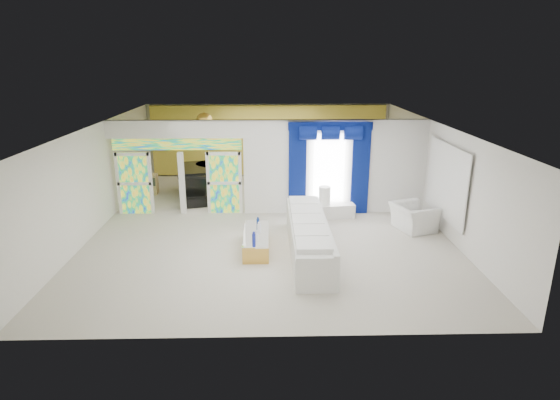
{
  "coord_description": "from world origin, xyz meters",
  "views": [
    {
      "loc": [
        0.0,
        -13.22,
        4.85
      ],
      "look_at": [
        0.3,
        -1.2,
        1.1
      ],
      "focal_mm": 29.51,
      "sensor_mm": 36.0,
      "label": 1
    }
  ],
  "objects_px": {
    "coffee_table": "(256,241)",
    "grand_piano": "(201,180)",
    "armchair": "(413,217)",
    "console_table": "(334,211)",
    "white_sofa": "(309,238)"
  },
  "relations": [
    {
      "from": "white_sofa",
      "to": "coffee_table",
      "type": "bearing_deg",
      "value": 167.11
    },
    {
      "from": "coffee_table",
      "to": "grand_piano",
      "type": "xyz_separation_m",
      "value": [
        -2.16,
        5.22,
        0.29
      ]
    },
    {
      "from": "coffee_table",
      "to": "console_table",
      "type": "bearing_deg",
      "value": 45.39
    },
    {
      "from": "coffee_table",
      "to": "console_table",
      "type": "distance_m",
      "value": 3.38
    },
    {
      "from": "white_sofa",
      "to": "grand_piano",
      "type": "distance_m",
      "value": 6.54
    },
    {
      "from": "coffee_table",
      "to": "armchair",
      "type": "bearing_deg",
      "value": 16.04
    },
    {
      "from": "console_table",
      "to": "white_sofa",
      "type": "bearing_deg",
      "value": -110.69
    },
    {
      "from": "grand_piano",
      "to": "coffee_table",
      "type": "bearing_deg",
      "value": -82.04
    },
    {
      "from": "grand_piano",
      "to": "armchair",
      "type": "bearing_deg",
      "value": -44.79
    },
    {
      "from": "coffee_table",
      "to": "console_table",
      "type": "height_order",
      "value": "same"
    },
    {
      "from": "white_sofa",
      "to": "grand_piano",
      "type": "xyz_separation_m",
      "value": [
        -3.51,
        5.52,
        0.1
      ]
    },
    {
      "from": "console_table",
      "to": "armchair",
      "type": "relative_size",
      "value": 1.11
    },
    {
      "from": "armchair",
      "to": "grand_piano",
      "type": "xyz_separation_m",
      "value": [
        -6.7,
        3.91,
        0.13
      ]
    },
    {
      "from": "console_table",
      "to": "grand_piano",
      "type": "distance_m",
      "value": 5.34
    },
    {
      "from": "console_table",
      "to": "grand_piano",
      "type": "xyz_separation_m",
      "value": [
        -4.53,
        2.81,
        0.29
      ]
    }
  ]
}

